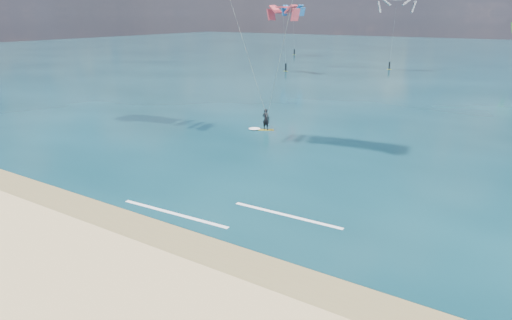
{
  "coord_description": "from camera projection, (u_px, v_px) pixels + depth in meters",
  "views": [
    {
      "loc": [
        12.66,
        -11.38,
        10.28
      ],
      "look_at": [
        0.09,
        8.0,
        2.83
      ],
      "focal_mm": 32.0,
      "sensor_mm": 36.0,
      "label": 1
    }
  ],
  "objects": [
    {
      "name": "wet_sand_strip",
      "position": [
        196.0,
        245.0,
        21.19
      ],
      "size": [
        320.0,
        2.4,
        0.01
      ],
      "primitive_type": "cube",
      "color": "brown",
      "rests_on": "ground"
    },
    {
      "name": "shoreline_foam",
      "position": [
        228.0,
        214.0,
        24.34
      ],
      "size": [
        11.83,
        3.64,
        0.01
      ],
      "color": "white",
      "rests_on": "ground"
    },
    {
      "name": "sea",
      "position": [
        489.0,
        61.0,
        101.83
      ],
      "size": [
        320.0,
        200.0,
        0.04
      ],
      "primitive_type": "cube",
      "color": "#082830",
      "rests_on": "ground"
    },
    {
      "name": "distant_kites",
      "position": [
        413.0,
        40.0,
        83.95
      ],
      "size": [
        85.97,
        34.65,
        12.56
      ],
      "color": "#CE3C47",
      "rests_on": "ground"
    },
    {
      "name": "ground",
      "position": [
        412.0,
        110.0,
        50.74
      ],
      "size": [
        320.0,
        320.0,
        0.0
      ],
      "primitive_type": "plane",
      "color": "tan",
      "rests_on": "ground"
    },
    {
      "name": "kitesurfer_main",
      "position": [
        262.0,
        17.0,
        34.88
      ],
      "size": [
        12.25,
        9.55,
        19.6
      ],
      "rotation": [
        0.0,
        0.0,
        0.56
      ],
      "color": "gold",
      "rests_on": "sea"
    }
  ]
}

